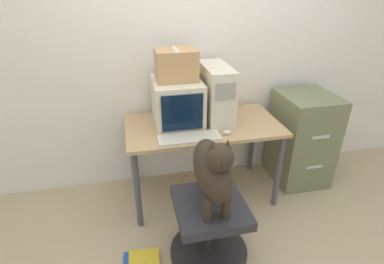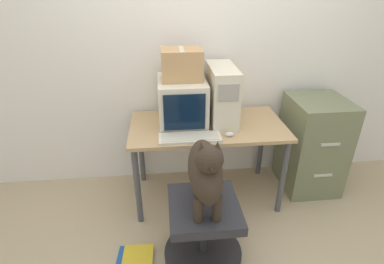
% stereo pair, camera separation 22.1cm
% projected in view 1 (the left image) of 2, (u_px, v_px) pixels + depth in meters
% --- Properties ---
extents(ground_plane, '(12.00, 12.00, 0.00)m').
position_uv_depth(ground_plane, '(211.00, 218.00, 2.59)').
color(ground_plane, tan).
extents(wall_back, '(8.00, 0.05, 2.60)m').
position_uv_depth(wall_back, '(193.00, 47.00, 2.65)').
color(wall_back, silver).
rests_on(wall_back, ground_plane).
extents(desk, '(1.31, 0.69, 0.74)m').
position_uv_depth(desk, '(203.00, 133.00, 2.59)').
color(desk, tan).
rests_on(desk, ground_plane).
extents(crt_monitor, '(0.39, 0.49, 0.37)m').
position_uv_depth(crt_monitor, '(177.00, 102.00, 2.50)').
color(crt_monitor, beige).
rests_on(crt_monitor, desk).
extents(pc_tower, '(0.21, 0.50, 0.47)m').
position_uv_depth(pc_tower, '(216.00, 94.00, 2.53)').
color(pc_tower, beige).
rests_on(pc_tower, desk).
extents(keyboard, '(0.48, 0.17, 0.03)m').
position_uv_depth(keyboard, '(189.00, 138.00, 2.30)').
color(keyboard, beige).
rests_on(keyboard, desk).
extents(computer_mouse, '(0.07, 0.04, 0.04)m').
position_uv_depth(computer_mouse, '(227.00, 132.00, 2.37)').
color(computer_mouse, silver).
rests_on(computer_mouse, desk).
extents(office_chair, '(0.58, 0.58, 0.48)m').
position_uv_depth(office_chair, '(209.00, 227.00, 2.14)').
color(office_chair, '#262628').
rests_on(office_chair, ground_plane).
extents(dog, '(0.21, 0.53, 0.56)m').
position_uv_depth(dog, '(213.00, 169.00, 1.88)').
color(dog, '#33281E').
rests_on(dog, office_chair).
extents(filing_cabinet, '(0.49, 0.54, 0.90)m').
position_uv_depth(filing_cabinet, '(301.00, 138.00, 2.93)').
color(filing_cabinet, '#6B7251').
rests_on(filing_cabinet, ground_plane).
extents(cardboard_box, '(0.32, 0.24, 0.24)m').
position_uv_depth(cardboard_box, '(176.00, 65.00, 2.36)').
color(cardboard_box, tan).
rests_on(cardboard_box, crt_monitor).
extents(book_stack_floor, '(0.27, 0.21, 0.04)m').
position_uv_depth(book_stack_floor, '(143.00, 260.00, 2.18)').
color(book_stack_floor, '#1E4C9E').
rests_on(book_stack_floor, ground_plane).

